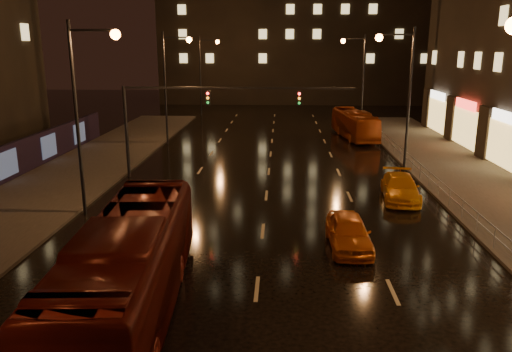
# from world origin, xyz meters

# --- Properties ---
(ground) EXTENTS (140.00, 140.00, 0.00)m
(ground) POSITION_xyz_m (0.00, 20.00, 0.00)
(ground) COLOR black
(ground) RESTS_ON ground
(sidewalk_left) EXTENTS (7.00, 70.00, 0.15)m
(sidewalk_left) POSITION_xyz_m (-13.50, 15.00, 0.07)
(sidewalk_left) COLOR #38332D
(sidewalk_left) RESTS_ON ground
(sidewalk_right) EXTENTS (7.00, 70.00, 0.15)m
(sidewalk_right) POSITION_xyz_m (13.50, 15.00, 0.07)
(sidewalk_right) COLOR #38332D
(sidewalk_right) RESTS_ON ground
(traffic_signal) EXTENTS (15.31, 0.32, 6.20)m
(traffic_signal) POSITION_xyz_m (-5.06, 20.00, 4.74)
(traffic_signal) COLOR black
(traffic_signal) RESTS_ON ground
(railing_right) EXTENTS (0.05, 56.00, 1.00)m
(railing_right) POSITION_xyz_m (10.20, 18.00, 0.90)
(railing_right) COLOR #99999E
(railing_right) RESTS_ON sidewalk_right
(bus_red) EXTENTS (3.66, 12.28, 3.37)m
(bus_red) POSITION_xyz_m (-4.11, 2.02, 1.69)
(bus_red) COLOR #4F100B
(bus_red) RESTS_ON ground
(bus_curb) EXTENTS (3.54, 9.90, 2.70)m
(bus_curb) POSITION_xyz_m (8.02, 35.95, 1.35)
(bus_curb) COLOR #9C380F
(bus_curb) RESTS_ON ground
(taxi_near) EXTENTS (1.86, 4.41, 1.49)m
(taxi_near) POSITION_xyz_m (3.88, 8.09, 0.75)
(taxi_near) COLOR #CF5F13
(taxi_near) RESTS_ON ground
(taxi_far) EXTENTS (2.55, 5.11, 1.43)m
(taxi_far) POSITION_xyz_m (7.87, 15.62, 0.71)
(taxi_far) COLOR orange
(taxi_far) RESTS_ON ground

